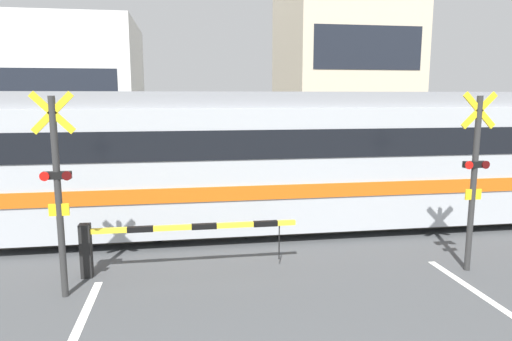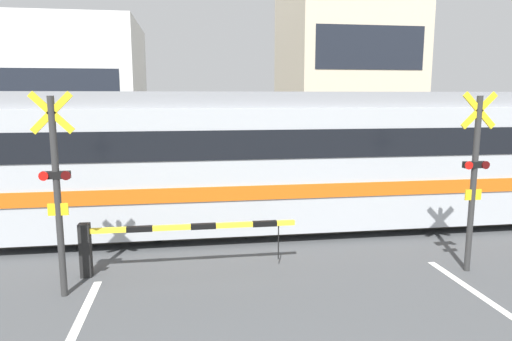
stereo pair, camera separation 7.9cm
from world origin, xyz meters
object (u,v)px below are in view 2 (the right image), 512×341
commuter_train (393,154)px  crossing_barrier_near (147,237)px  crossing_barrier_far (313,179)px  crossing_signal_left (57,186)px  pedestrian (266,161)px  crossing_signal_right (474,174)px

commuter_train → crossing_barrier_near: size_ratio=4.80×
crossing_barrier_far → crossing_signal_left: (-6.07, -6.21, 1.18)m
crossing_signal_left → pedestrian: crossing_signal_left is taller
crossing_barrier_near → commuter_train: bearing=23.4°
crossing_barrier_far → pedestrian: 3.06m
crossing_barrier_near → crossing_signal_left: crossing_signal_left is taller
crossing_barrier_near → crossing_barrier_far: size_ratio=1.00×
crossing_signal_left → pedestrian: bearing=60.9°
crossing_barrier_near → crossing_signal_left: bearing=-148.4°
commuter_train → crossing_barrier_near: 6.74m
pedestrian → crossing_barrier_near: bearing=-114.4°
crossing_barrier_far → commuter_train: bearing=-64.1°
crossing_signal_right → pedestrian: (-2.32, 9.09, -1.00)m
crossing_barrier_far → pedestrian: bearing=109.3°
crossing_barrier_far → pedestrian: pedestrian is taller
commuter_train → crossing_barrier_far: commuter_train is taller
commuter_train → crossing_barrier_far: size_ratio=4.80×
commuter_train → crossing_signal_right: (-0.03, -3.45, 0.05)m
crossing_signal_right → crossing_signal_left: bearing=180.0°
commuter_train → crossing_signal_left: 8.18m
crossing_signal_right → pedestrian: bearing=104.3°
commuter_train → crossing_barrier_near: (-6.10, -2.64, -1.13)m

